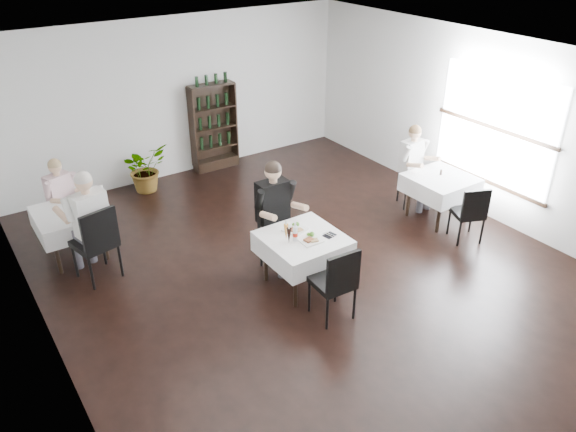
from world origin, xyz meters
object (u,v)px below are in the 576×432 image
at_px(main_table, 303,246).
at_px(diner_main, 276,208).
at_px(potted_tree, 145,168).
at_px(wine_shelf, 214,128).

bearing_deg(main_table, diner_main, 91.54).
height_order(potted_tree, diner_main, diner_main).
distance_m(potted_tree, diner_main, 3.56).
distance_m(wine_shelf, diner_main, 3.81).
height_order(wine_shelf, main_table, wine_shelf).
bearing_deg(main_table, potted_tree, 99.22).
height_order(main_table, potted_tree, potted_tree).
bearing_deg(diner_main, wine_shelf, 76.05).
bearing_deg(potted_tree, wine_shelf, 8.09).
xyz_separation_m(wine_shelf, diner_main, (-0.92, -3.69, 0.10)).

